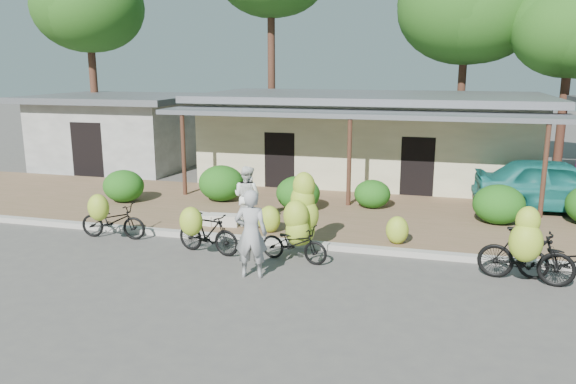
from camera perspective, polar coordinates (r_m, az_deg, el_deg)
name	(u,v)px	position (r m, az deg, el deg)	size (l,w,h in m)	color
ground	(302,277)	(12.11, 1.42, -8.67)	(100.00, 100.00, 0.00)	#4E4B48
sidewalk	(342,216)	(16.75, 5.52, -2.40)	(60.00, 6.00, 0.12)	brown
curb	(321,246)	(13.92, 3.40, -5.46)	(60.00, 0.25, 0.15)	#A8A399
shop_main	(369,136)	(22.21, 8.23, 5.65)	(13.00, 8.50, 3.35)	beige
shop_grey	(120,130)	(26.00, -16.71, 6.03)	(7.00, 6.00, 3.15)	#AFAFAA
tree_back_left	(86,6)	(29.22, -19.85, 17.39)	(5.27, 5.16, 9.11)	#4A2B1D
tree_center_right	(462,7)	(27.69, 17.30, 17.51)	(6.18, 6.14, 9.33)	#4A2B1D
tree_near_right	(566,29)	(26.02, 26.38, 14.63)	(4.80, 4.65, 7.63)	#4A2B1D
hedge_0	(124,186)	(18.76, -16.36, 0.59)	(1.32, 1.19, 1.03)	#1D5012
hedge_1	(221,183)	(18.25, -6.79, 0.90)	(1.48, 1.34, 1.16)	#1D5012
hedge_2	(298,193)	(16.94, 1.03, -0.14)	(1.33, 1.20, 1.04)	#1D5012
hedge_3	(372,194)	(17.45, 8.56, -0.19)	(1.11, 1.00, 0.87)	#1D5012
hedge_4	(499,204)	(16.56, 20.63, -1.18)	(1.41, 1.26, 1.10)	#1D5012
bike_far_left	(111,219)	(15.21, -17.53, -2.63)	(1.82, 1.24, 1.33)	black
bike_left	(205,231)	(13.46, -8.41, -3.96)	(1.74, 1.26, 1.30)	black
bike_center	(299,225)	(13.05, 1.08, -3.41)	(1.72, 1.25, 2.00)	black
bike_right	(526,251)	(12.47, 23.03, -5.56)	(1.99, 1.36, 1.77)	black
bike_far_right	(567,262)	(12.89, 26.45, -6.37)	(1.98, 1.12, 0.99)	black
loose_banana_a	(266,219)	(14.94, -2.23, -2.75)	(0.50, 0.42, 0.62)	#B2C731
loose_banana_b	(270,219)	(14.74, -1.88, -2.76)	(0.57, 0.49, 0.72)	#B2C731
loose_banana_c	(397,230)	(14.06, 11.03, -3.82)	(0.56, 0.47, 0.70)	#B2C731
sack_near	(224,220)	(15.53, -6.57, -2.83)	(0.85, 0.40, 0.30)	beige
sack_far	(204,219)	(15.76, -8.58, -2.70)	(0.75, 0.38, 0.28)	beige
vendor	(251,234)	(11.87, -3.78, -4.24)	(0.70, 0.46, 1.92)	#9B9B9B
bystander	(247,196)	(15.23, -4.18, -0.44)	(0.81, 0.63, 1.67)	white
teal_van	(556,185)	(18.61, 25.55, 0.66)	(1.89, 4.71, 1.60)	#19746E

